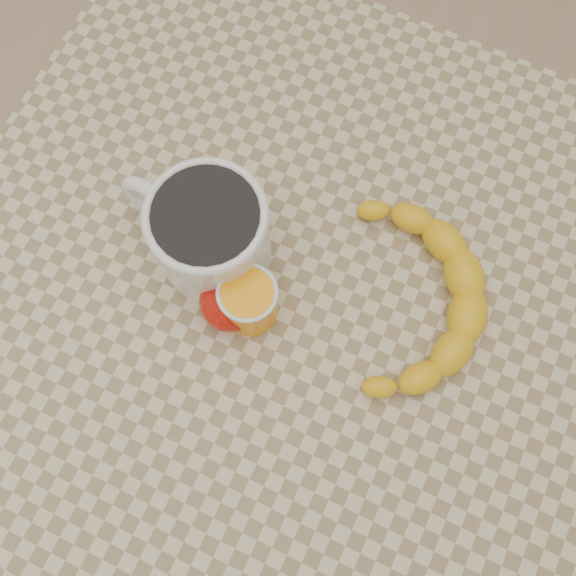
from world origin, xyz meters
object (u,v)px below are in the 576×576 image
at_px(orange_juice_glass, 249,301).
at_px(apple, 230,302).
at_px(table, 288,313).
at_px(banana, 415,300).
at_px(coffee_mug, 207,230).

distance_m(orange_juice_glass, apple, 0.02).
height_order(table, banana, banana).
relative_size(coffee_mug, banana, 0.60).
bearing_deg(coffee_mug, orange_juice_glass, -33.34).
height_order(coffee_mug, apple, coffee_mug).
height_order(coffee_mug, banana, coffee_mug).
relative_size(table, apple, 9.49).
bearing_deg(apple, coffee_mug, 133.58).
xyz_separation_m(table, banana, (0.13, 0.05, 0.11)).
bearing_deg(table, coffee_mug, 173.74).
xyz_separation_m(table, orange_juice_glass, (-0.03, -0.04, 0.12)).
bearing_deg(table, banana, 19.50).
bearing_deg(banana, orange_juice_glass, -167.64).
bearing_deg(coffee_mug, apple, -46.42).
distance_m(coffee_mug, banana, 0.23).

